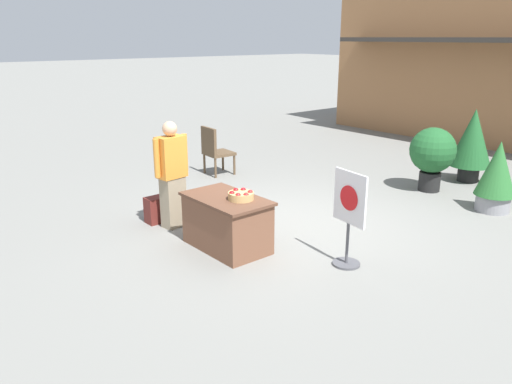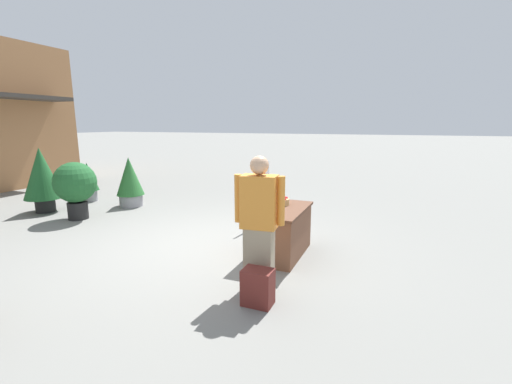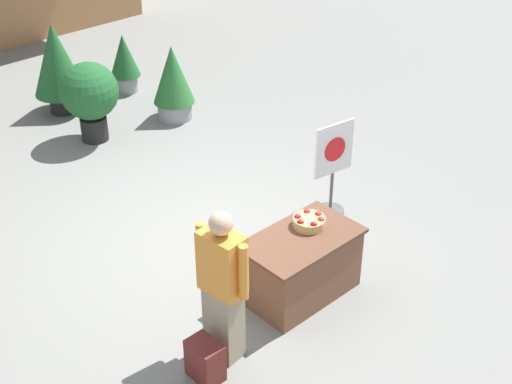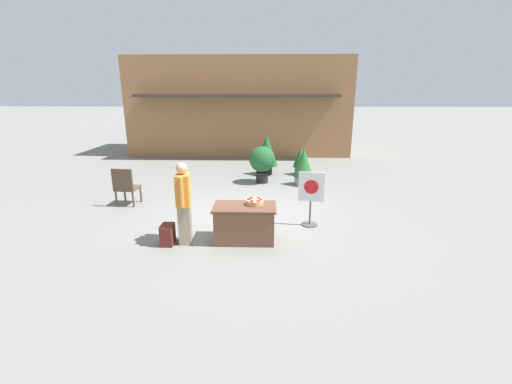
# 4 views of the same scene
# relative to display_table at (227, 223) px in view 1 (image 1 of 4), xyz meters

# --- Properties ---
(ground_plane) EXTENTS (120.00, 120.00, 0.00)m
(ground_plane) POSITION_rel_display_table_xyz_m (-0.12, 1.30, -0.38)
(ground_plane) COLOR slate
(display_table) EXTENTS (1.27, 0.76, 0.75)m
(display_table) POSITION_rel_display_table_xyz_m (0.00, 0.00, 0.00)
(display_table) COLOR brown
(display_table) RESTS_ON ground_plane
(apple_basket) EXTENTS (0.35, 0.35, 0.13)m
(apple_basket) POSITION_rel_display_table_xyz_m (0.20, 0.09, 0.43)
(apple_basket) COLOR tan
(apple_basket) RESTS_ON display_table
(person_visitor) EXTENTS (0.31, 0.61, 1.66)m
(person_visitor) POSITION_rel_display_table_xyz_m (-1.20, -0.14, 0.47)
(person_visitor) COLOR gray
(person_visitor) RESTS_ON ground_plane
(backpack) EXTENTS (0.24, 0.34, 0.42)m
(backpack) POSITION_rel_display_table_xyz_m (-1.54, -0.25, -0.17)
(backpack) COLOR maroon
(backpack) RESTS_ON ground_plane
(poster_board) EXTENTS (0.57, 0.36, 1.25)m
(poster_board) POSITION_rel_display_table_xyz_m (1.44, 0.86, 0.30)
(poster_board) COLOR #4C4C51
(poster_board) RESTS_ON ground_plane
(patio_chair) EXTENTS (0.60, 0.60, 1.04)m
(patio_chair) POSITION_rel_display_table_xyz_m (-3.30, 2.14, 0.19)
(patio_chair) COLOR brown
(patio_chair) RESTS_ON ground_plane
(potted_plant_far_left) EXTENTS (0.82, 0.82, 1.49)m
(potted_plant_far_left) POSITION_rel_display_table_xyz_m (0.46, 5.83, 0.48)
(potted_plant_far_left) COLOR black
(potted_plant_far_left) RESTS_ON ground_plane
(potted_plant_near_left) EXTENTS (0.66, 0.66, 1.21)m
(potted_plant_near_left) POSITION_rel_display_table_xyz_m (1.65, 4.40, 0.26)
(potted_plant_near_left) COLOR gray
(potted_plant_near_left) RESTS_ON ground_plane
(potted_plant_near_right) EXTENTS (0.86, 0.86, 1.23)m
(potted_plant_near_right) POSITION_rel_display_table_xyz_m (0.31, 4.63, 0.37)
(potted_plant_near_right) COLOR black
(potted_plant_near_right) RESTS_ON ground_plane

